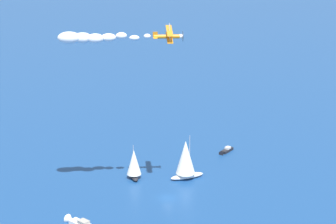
{
  "coord_description": "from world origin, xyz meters",
  "views": [
    {
      "loc": [
        134.36,
        53.95,
        66.91
      ],
      "look_at": [
        0.0,
        0.0,
        21.74
      ],
      "focal_mm": 70.41,
      "sensor_mm": 36.0,
      "label": 1
    }
  ],
  "objects_px": {
    "motorboat_offshore": "(79,223)",
    "biplane_lead": "(169,36)",
    "wingwalker_lead": "(169,27)",
    "sailboat_far_port": "(134,164)",
    "sailboat_inshore": "(186,159)",
    "motorboat_ahead": "(226,151)"
  },
  "relations": [
    {
      "from": "sailboat_inshore",
      "to": "motorboat_ahead",
      "type": "height_order",
      "value": "sailboat_inshore"
    },
    {
      "from": "motorboat_ahead",
      "to": "motorboat_offshore",
      "type": "bearing_deg",
      "value": -16.62
    },
    {
      "from": "sailboat_far_port",
      "to": "sailboat_inshore",
      "type": "bearing_deg",
      "value": 110.73
    },
    {
      "from": "sailboat_far_port",
      "to": "biplane_lead",
      "type": "bearing_deg",
      "value": 58.13
    },
    {
      "from": "sailboat_inshore",
      "to": "biplane_lead",
      "type": "distance_m",
      "value": 36.49
    },
    {
      "from": "motorboat_offshore",
      "to": "biplane_lead",
      "type": "xyz_separation_m",
      "value": [
        -20.73,
        13.1,
        38.85
      ]
    },
    {
      "from": "motorboat_ahead",
      "to": "wingwalker_lead",
      "type": "bearing_deg",
      "value": -5.37
    },
    {
      "from": "motorboat_offshore",
      "to": "wingwalker_lead",
      "type": "relative_size",
      "value": 4.75
    },
    {
      "from": "sailboat_far_port",
      "to": "motorboat_offshore",
      "type": "distance_m",
      "value": 28.98
    },
    {
      "from": "wingwalker_lead",
      "to": "motorboat_ahead",
      "type": "bearing_deg",
      "value": 174.63
    },
    {
      "from": "sailboat_inshore",
      "to": "sailboat_far_port",
      "type": "bearing_deg",
      "value": -69.27
    },
    {
      "from": "motorboat_ahead",
      "to": "wingwalker_lead",
      "type": "relative_size",
      "value": 3.38
    },
    {
      "from": "motorboat_offshore",
      "to": "biplane_lead",
      "type": "bearing_deg",
      "value": 147.72
    },
    {
      "from": "sailboat_far_port",
      "to": "motorboat_offshore",
      "type": "height_order",
      "value": "sailboat_far_port"
    },
    {
      "from": "motorboat_offshore",
      "to": "biplane_lead",
      "type": "relative_size",
      "value": 1.17
    },
    {
      "from": "motorboat_offshore",
      "to": "sailboat_inshore",
      "type": "bearing_deg",
      "value": 159.45
    },
    {
      "from": "sailboat_far_port",
      "to": "wingwalker_lead",
      "type": "relative_size",
      "value": 4.9
    },
    {
      "from": "motorboat_ahead",
      "to": "sailboat_inshore",
      "type": "bearing_deg",
      "value": -10.34
    },
    {
      "from": "motorboat_offshore",
      "to": "wingwalker_lead",
      "type": "xyz_separation_m",
      "value": [
        -20.39,
        13.27,
        41.01
      ]
    },
    {
      "from": "sailboat_inshore",
      "to": "biplane_lead",
      "type": "height_order",
      "value": "biplane_lead"
    },
    {
      "from": "motorboat_ahead",
      "to": "biplane_lead",
      "type": "xyz_separation_m",
      "value": [
        34.79,
        -3.48,
        39.04
      ]
    },
    {
      "from": "sailboat_inshore",
      "to": "motorboat_offshore",
      "type": "distance_m",
      "value": 36.07
    }
  ]
}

